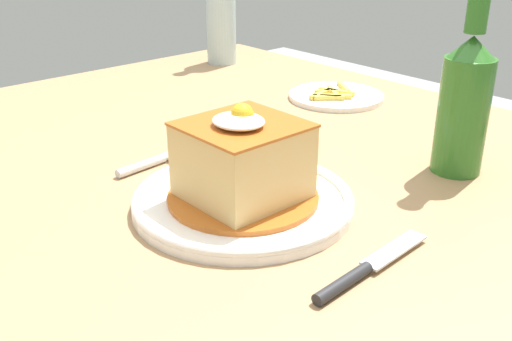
# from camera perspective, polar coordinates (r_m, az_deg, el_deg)

# --- Properties ---
(dining_table) EXTENTS (1.24, 1.02, 0.75)m
(dining_table) POSITION_cam_1_polar(r_m,az_deg,el_deg) (0.83, -0.62, -6.82)
(dining_table) COLOR #A87F56
(dining_table) RESTS_ON ground_plane
(main_plate) EXTENTS (0.25, 0.25, 0.02)m
(main_plate) POSITION_cam_1_polar(r_m,az_deg,el_deg) (0.69, -1.24, -2.79)
(main_plate) COLOR white
(main_plate) RESTS_ON dining_table
(sandwich_meal) EXTENTS (0.17, 0.17, 0.11)m
(sandwich_meal) POSITION_cam_1_polar(r_m,az_deg,el_deg) (0.67, -1.28, 0.72)
(sandwich_meal) COLOR #B75B1E
(sandwich_meal) RESTS_ON main_plate
(fork) EXTENTS (0.03, 0.14, 0.01)m
(fork) POSITION_cam_1_polar(r_m,az_deg,el_deg) (0.81, -9.68, 0.86)
(fork) COLOR silver
(fork) RESTS_ON dining_table
(knife) EXTENTS (0.02, 0.17, 0.01)m
(knife) POSITION_cam_1_polar(r_m,az_deg,el_deg) (0.57, 9.75, -9.58)
(knife) COLOR #262628
(knife) RESTS_ON dining_table
(beer_bottle_clear) EXTENTS (0.06, 0.06, 0.27)m
(beer_bottle_clear) POSITION_cam_1_polar(r_m,az_deg,el_deg) (1.33, -3.35, 14.36)
(beer_bottle_clear) COLOR #ADC6CC
(beer_bottle_clear) RESTS_ON dining_table
(beer_bottle_green) EXTENTS (0.06, 0.06, 0.27)m
(beer_bottle_green) POSITION_cam_1_polar(r_m,az_deg,el_deg) (0.80, 19.26, 6.55)
(beer_bottle_green) COLOR #2D6B23
(beer_bottle_green) RESTS_ON dining_table
(side_plate_fries) EXTENTS (0.17, 0.17, 0.02)m
(side_plate_fries) POSITION_cam_1_polar(r_m,az_deg,el_deg) (1.10, 7.59, 7.04)
(side_plate_fries) COLOR white
(side_plate_fries) RESTS_ON dining_table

